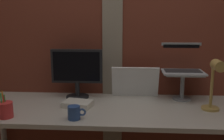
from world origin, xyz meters
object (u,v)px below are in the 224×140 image
object	(u,v)px
laptop	(182,64)
coffee_mug	(74,113)
whiteboard_panel	(135,82)
pen_cup	(5,110)
monitor	(77,69)
desk_lamp	(215,80)

from	to	relation	value
laptop	coffee_mug	size ratio (longest dim) A/B	2.72
whiteboard_panel	pen_cup	xyz separation A→B (m)	(-0.83, -0.49, -0.07)
coffee_mug	pen_cup	bearing A→B (deg)	-179.99
whiteboard_panel	pen_cup	distance (m)	0.97
laptop	whiteboard_panel	xyz separation A→B (m)	(-0.36, -0.03, -0.15)
monitor	pen_cup	world-z (taller)	monitor
monitor	laptop	size ratio (longest dim) A/B	1.28
whiteboard_panel	coffee_mug	world-z (taller)	whiteboard_panel
whiteboard_panel	desk_lamp	bearing A→B (deg)	-31.04
monitor	desk_lamp	bearing A→B (deg)	-15.48
whiteboard_panel	coffee_mug	xyz separation A→B (m)	(-0.39, -0.49, -0.08)
desk_lamp	whiteboard_panel	bearing A→B (deg)	148.96
pen_cup	coffee_mug	size ratio (longest dim) A/B	1.53
monitor	desk_lamp	size ratio (longest dim) A/B	1.11
laptop	desk_lamp	size ratio (longest dim) A/B	0.87
monitor	laptop	xyz separation A→B (m)	(0.82, 0.07, 0.04)
desk_lamp	pen_cup	distance (m)	1.37
monitor	whiteboard_panel	world-z (taller)	monitor
laptop	monitor	bearing A→B (deg)	-175.13
pen_cup	coffee_mug	distance (m)	0.44
pen_cup	coffee_mug	bearing A→B (deg)	0.01
desk_lamp	coffee_mug	world-z (taller)	desk_lamp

